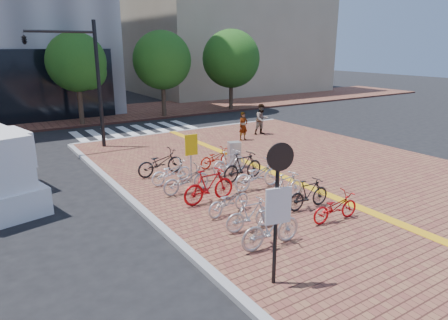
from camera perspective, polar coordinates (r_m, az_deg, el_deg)
ground at (r=13.90m, az=6.57°, el=-6.18°), size 120.00×120.00×0.00m
tactile_strip at (r=12.42m, az=29.19°, el=-10.26°), size 0.40×34.00×0.01m
kerb_north at (r=25.15m, az=-5.40°, el=4.16°), size 14.00×0.25×0.15m
far_sidewalk at (r=32.40m, az=-17.60°, el=6.15°), size 70.00×8.00×0.15m
building_beige at (r=49.58m, az=-0.62°, el=20.42°), size 20.00×18.00×18.00m
crosswalk at (r=25.98m, az=-12.35°, el=4.08°), size 7.50×4.00×0.01m
street_trees at (r=30.43m, az=-6.96°, el=13.81°), size 16.20×4.60×6.35m
bike_0 at (r=10.54m, az=6.74°, el=-9.55°), size 1.84×0.59×1.10m
bike_1 at (r=11.44m, az=3.77°, el=-7.77°), size 1.60×0.59×0.94m
bike_2 at (r=12.47m, az=0.68°, el=-5.86°), size 1.71×0.81×0.86m
bike_3 at (r=13.33m, az=-2.16°, el=-3.70°), size 1.96×0.62×1.16m
bike_4 at (r=14.28m, az=-5.41°, el=-2.80°), size 1.89×0.75×0.97m
bike_5 at (r=15.32m, az=-7.56°, el=-1.72°), size 1.73×0.74×0.89m
bike_6 at (r=16.34m, az=-9.09°, el=-0.36°), size 2.03×0.82×1.04m
bike_7 at (r=12.45m, az=15.62°, el=-6.49°), size 1.70×0.70×0.88m
bike_8 at (r=13.13m, az=11.98°, el=-4.76°), size 1.67×0.51×0.99m
bike_9 at (r=13.69m, az=8.88°, el=-3.78°), size 1.66×0.68×0.97m
bike_10 at (r=14.64m, az=4.76°, el=-2.14°), size 2.00×0.70×1.05m
bike_11 at (r=15.48m, az=2.71°, el=-0.93°), size 1.92×0.69×1.13m
bike_12 at (r=16.23m, az=0.80°, el=-0.33°), size 1.72×0.65×1.01m
bike_13 at (r=17.19m, az=-1.20°, el=0.32°), size 1.64×0.70×0.84m
pedestrian_a at (r=22.15m, az=2.78°, el=4.86°), size 0.60×0.42×1.57m
pedestrian_b at (r=23.70m, az=5.40°, el=5.82°), size 0.92×0.74×1.79m
utility_box at (r=17.15m, az=1.46°, el=0.77°), size 0.59×0.49×1.13m
yellow_sign at (r=15.22m, az=-4.73°, el=1.56°), size 0.50×0.13×1.86m
notice_sign at (r=8.40m, az=7.70°, el=-5.39°), size 0.59×0.20×3.22m
traffic_light_pole at (r=20.90m, az=-21.61°, el=12.91°), size 3.37×1.30×6.28m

